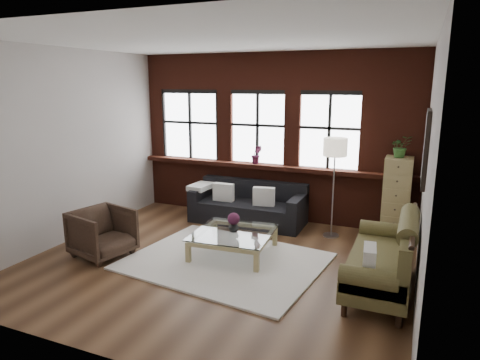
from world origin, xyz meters
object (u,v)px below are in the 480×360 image
at_px(armchair, 103,233).
at_px(coffee_table, 234,244).
at_px(vase, 234,226).
at_px(drawer_chest, 396,199).
at_px(floor_lamp, 333,184).
at_px(vintage_settee, 381,252).
at_px(dark_sofa, 248,203).

xyz_separation_m(armchair, coffee_table, (1.86, 0.82, -0.18)).
relative_size(vase, drawer_chest, 0.12).
height_order(vase, floor_lamp, floor_lamp).
relative_size(vintage_settee, floor_lamp, 1.03).
bearing_deg(floor_lamp, drawer_chest, 15.19).
bearing_deg(vase, drawer_chest, 37.11).
bearing_deg(vintage_settee, floor_lamp, 118.81).
bearing_deg(armchair, vintage_settee, -69.82).
xyz_separation_m(vintage_settee, floor_lamp, (-0.96, 1.74, 0.42)).
relative_size(coffee_table, vase, 6.90).
distance_m(dark_sofa, drawer_chest, 2.67).
xyz_separation_m(dark_sofa, drawer_chest, (2.65, 0.15, 0.32)).
bearing_deg(coffee_table, vintage_settee, -8.00).
xyz_separation_m(coffee_table, vase, (0.00, 0.00, 0.28)).
xyz_separation_m(vase, floor_lamp, (1.24, 1.43, 0.47)).
height_order(dark_sofa, coffee_table, dark_sofa).
distance_m(armchair, drawer_chest, 4.84).
relative_size(armchair, vase, 4.78).
bearing_deg(armchair, floor_lamp, -40.97).
relative_size(coffee_table, drawer_chest, 0.82).
relative_size(vintage_settee, coffee_table, 1.65).
xyz_separation_m(dark_sofa, vase, (0.39, -1.56, 0.08)).
bearing_deg(drawer_chest, coffee_table, -142.89).
distance_m(dark_sofa, armchair, 2.79).
relative_size(dark_sofa, coffee_table, 1.84).
height_order(vintage_settee, vase, vintage_settee).
height_order(armchair, coffee_table, armchair).
bearing_deg(vintage_settee, armchair, -172.87).
height_order(coffee_table, floor_lamp, floor_lamp).
height_order(armchair, drawer_chest, drawer_chest).
bearing_deg(vintage_settee, drawer_chest, 88.31).
xyz_separation_m(dark_sofa, coffee_table, (0.39, -1.56, -0.20)).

